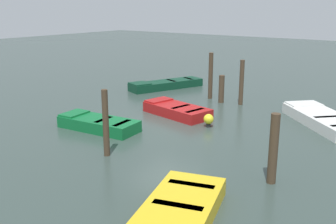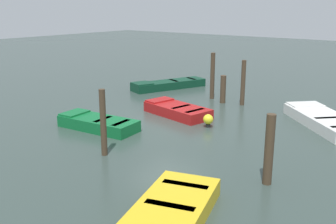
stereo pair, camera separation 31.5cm
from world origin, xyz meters
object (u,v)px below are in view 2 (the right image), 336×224
at_px(mooring_piling_center, 103,123).
at_px(mooring_piling_mid_right, 269,150).
at_px(rowboat_red, 177,110).
at_px(marker_buoy, 208,120).
at_px(rowboat_green, 98,123).
at_px(mooring_piling_mid_left, 223,89).
at_px(rowboat_dark_green, 168,84).
at_px(rowboat_yellow, 164,221).
at_px(rowboat_white, 324,120).
at_px(mooring_piling_near_left, 243,83).
at_px(mooring_piling_near_right, 212,76).

distance_m(mooring_piling_center, mooring_piling_mid_right, 4.71).
distance_m(rowboat_red, marker_buoy, 1.95).
bearing_deg(rowboat_green, mooring_piling_mid_left, -110.31).
relative_size(rowboat_dark_green, rowboat_yellow, 1.06).
bearing_deg(rowboat_green, rowboat_dark_green, -77.99).
height_order(rowboat_white, mooring_piling_center, mooring_piling_center).
relative_size(mooring_piling_center, mooring_piling_mid_left, 1.59).
xyz_separation_m(mooring_piling_near_left, marker_buoy, (-3.71, -0.57, -0.70)).
bearing_deg(marker_buoy, rowboat_green, 130.48).
bearing_deg(rowboat_dark_green, rowboat_green, 39.33).
bearing_deg(mooring_piling_mid_left, mooring_piling_near_right, 63.37).
bearing_deg(rowboat_yellow, mooring_piling_mid_right, 150.27).
bearing_deg(mooring_piling_near_left, mooring_piling_center, 177.17).
height_order(rowboat_green, rowboat_yellow, same).
distance_m(rowboat_dark_green, mooring_piling_mid_right, 11.71).
bearing_deg(rowboat_dark_green, rowboat_yellow, 58.66).
bearing_deg(mooring_piling_center, rowboat_red, 10.56).
relative_size(rowboat_white, mooring_piling_mid_left, 3.02).
bearing_deg(rowboat_yellow, mooring_piling_near_right, -170.37).
bearing_deg(mooring_piling_mid_left, mooring_piling_mid_right, -142.37).
bearing_deg(rowboat_dark_green, mooring_piling_near_right, 100.81).
distance_m(rowboat_yellow, rowboat_white, 9.01).
relative_size(rowboat_dark_green, mooring_piling_center, 2.10).
relative_size(rowboat_red, rowboat_yellow, 0.77).
distance_m(rowboat_dark_green, mooring_piling_mid_left, 3.99).
bearing_deg(marker_buoy, mooring_piling_mid_right, -130.05).
xyz_separation_m(rowboat_dark_green, marker_buoy, (-4.51, -5.31, 0.07)).
xyz_separation_m(rowboat_green, rowboat_yellow, (-3.68, -5.92, -0.00)).
bearing_deg(mooring_piling_center, mooring_piling_mid_right, -76.27).
distance_m(rowboat_red, mooring_piling_mid_right, 6.61).
relative_size(mooring_piling_center, mooring_piling_near_left, 1.00).
xyz_separation_m(rowboat_green, mooring_piling_near_right, (6.51, -0.72, 0.86)).
distance_m(rowboat_white, mooring_piling_near_left, 3.99).
distance_m(rowboat_yellow, marker_buoy, 6.89).
height_order(rowboat_green, mooring_piling_mid_right, mooring_piling_mid_right).
relative_size(rowboat_dark_green, mooring_piling_near_left, 2.09).
distance_m(rowboat_yellow, mooring_piling_mid_right, 3.34).
bearing_deg(mooring_piling_mid_right, rowboat_red, 56.26).
distance_m(rowboat_green, rowboat_dark_green, 7.43).
xyz_separation_m(rowboat_red, marker_buoy, (-0.61, -1.85, 0.07)).
xyz_separation_m(rowboat_green, rowboat_red, (3.17, -1.15, 0.00)).
height_order(rowboat_red, rowboat_white, same).
distance_m(rowboat_green, mooring_piling_mid_left, 6.30).
relative_size(mooring_piling_near_right, mooring_piling_near_left, 1.09).
relative_size(rowboat_yellow, mooring_piling_center, 1.98).
xyz_separation_m(mooring_piling_near_left, mooring_piling_mid_left, (-0.17, 0.88, -0.37)).
xyz_separation_m(rowboat_red, mooring_piling_near_left, (3.10, -1.28, 0.77)).
bearing_deg(mooring_piling_mid_right, rowboat_green, 85.81).
relative_size(rowboat_red, mooring_piling_center, 1.51).
bearing_deg(mooring_piling_mid_right, mooring_piling_mid_left, 37.63).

